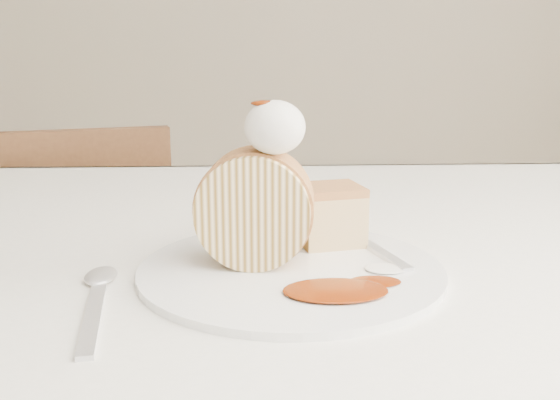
{
  "coord_description": "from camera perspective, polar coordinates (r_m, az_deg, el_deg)",
  "views": [
    {
      "loc": [
        -0.06,
        -0.48,
        0.96
      ],
      "look_at": [
        -0.03,
        0.09,
        0.82
      ],
      "focal_mm": 40.0,
      "sensor_mm": 36.0,
      "label": 1
    }
  ],
  "objects": [
    {
      "name": "cake_chunk",
      "position": [
        0.66,
        4.55,
        -1.69
      ],
      "size": [
        0.08,
        0.07,
        0.05
      ],
      "primitive_type": "cube",
      "rotation": [
        0.0,
        0.0,
        0.22
      ],
      "color": "#CA884C",
      "rests_on": "plate"
    },
    {
      "name": "spoon",
      "position": [
        0.52,
        -16.75,
        -10.27
      ],
      "size": [
        0.05,
        0.17,
        0.0
      ],
      "primitive_type": "cube",
      "rotation": [
        0.0,
        0.0,
        0.16
      ],
      "color": "silver",
      "rests_on": "table"
    },
    {
      "name": "table",
      "position": [
        0.75,
        2.17,
        -9.89
      ],
      "size": [
        1.4,
        0.9,
        0.75
      ],
      "color": "silver",
      "rests_on": "ground"
    },
    {
      "name": "fork",
      "position": [
        0.64,
        8.93,
        -4.57
      ],
      "size": [
        0.07,
        0.17,
        0.0
      ],
      "primitive_type": "cube",
      "rotation": [
        0.0,
        0.0,
        0.28
      ],
      "color": "silver",
      "rests_on": "plate"
    },
    {
      "name": "caramel_pool",
      "position": [
        0.53,
        5.09,
        -8.21
      ],
      "size": [
        0.1,
        0.08,
        0.0
      ],
      "primitive_type": null,
      "rotation": [
        0.0,
        0.0,
        0.22
      ],
      "color": "#6D2104",
      "rests_on": "plate"
    },
    {
      "name": "plate",
      "position": [
        0.6,
        1.01,
        -6.38
      ],
      "size": [
        0.35,
        0.35,
        0.01
      ],
      "primitive_type": "cylinder",
      "rotation": [
        0.0,
        0.0,
        0.22
      ],
      "color": "white",
      "rests_on": "table"
    },
    {
      "name": "chair_far",
      "position": [
        1.45,
        -17.68,
        -7.16
      ],
      "size": [
        0.47,
        0.47,
        0.81
      ],
      "rotation": [
        0.0,
        0.0,
        3.42
      ],
      "color": "brown",
      "rests_on": "ground"
    },
    {
      "name": "whipped_cream",
      "position": [
        0.57,
        -0.47,
        6.66
      ],
      "size": [
        0.06,
        0.06,
        0.05
      ],
      "primitive_type": "ellipsoid",
      "color": "white",
      "rests_on": "roulade_slice"
    },
    {
      "name": "roulade_slice",
      "position": [
        0.59,
        -2.34,
        -0.79
      ],
      "size": [
        0.11,
        0.07,
        0.11
      ],
      "primitive_type": "cylinder",
      "rotation": [
        1.57,
        0.0,
        -0.1
      ],
      "color": "beige",
      "rests_on": "plate"
    },
    {
      "name": "caramel_drizzle",
      "position": [
        0.57,
        -1.29,
        9.46
      ],
      "size": [
        0.03,
        0.02,
        0.01
      ],
      "primitive_type": "ellipsoid",
      "color": "#6D2104",
      "rests_on": "whipped_cream"
    }
  ]
}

